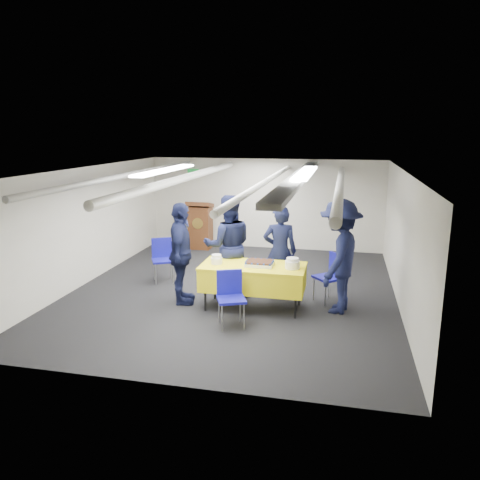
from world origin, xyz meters
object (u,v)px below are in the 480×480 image
serving_table (253,277)px  sheet_cake (259,263)px  chair_near (230,292)px  chair_left (162,255)px  podium (200,225)px  sailor_c (181,254)px  chair_right (332,273)px  sailor_a (280,252)px  sailor_d (339,257)px  sailor_b (228,246)px

serving_table → sheet_cake: sheet_cake is taller
chair_near → chair_left: 2.64m
podium → sailor_c: 3.97m
chair_right → chair_left: bearing=172.2°
serving_table → sailor_c: bearing=-179.1°
sailor_a → chair_near: bearing=61.7°
podium → sailor_d: (3.55, -3.67, 0.34)m
sailor_b → sailor_c: bearing=23.1°
sheet_cake → sailor_c: bearing=-179.0°
sailor_c → sailor_d: size_ratio=0.94×
sailor_c → sailor_d: 2.70m
sailor_b → sailor_d: bearing=150.7°
podium → sailor_b: (1.55, -3.27, 0.32)m
sheet_cake → chair_near: chair_near is taller
chair_right → sailor_a: 1.00m
podium → chair_near: (1.92, -4.62, -0.08)m
chair_right → chair_left: 3.42m
serving_table → chair_near: chair_near is taller
chair_right → sailor_a: sailor_a is taller
podium → sailor_a: bearing=-51.6°
sheet_cake → chair_right: bearing=28.0°
chair_left → sailor_c: 1.43m
chair_near → chair_right: 2.07m
sheet_cake → sailor_d: bearing=7.8°
chair_left → sailor_c: bearing=-54.3°
sheet_cake → sailor_a: 0.75m
sheet_cake → podium: podium is taller
sheet_cake → sailor_d: size_ratio=0.25×
sailor_a → sailor_c: 1.79m
serving_table → sailor_d: (1.42, 0.18, 0.40)m
podium → sailor_b: size_ratio=0.67×
podium → sailor_c: sailor_c is taller
sailor_a → sailor_d: (1.06, -0.53, 0.11)m
sailor_a → sailor_b: sailor_b is taller
sailor_b → sheet_cake: bearing=122.0°
sailor_b → chair_near: bearing=87.4°
chair_right → sailor_c: sailor_c is taller
serving_table → chair_near: size_ratio=2.03×
chair_right → chair_near: bearing=-137.1°
chair_right → chair_left: size_ratio=1.00×
chair_left → sailor_b: size_ratio=0.47×
podium → chair_left: size_ratio=1.44×
serving_table → sailor_c: (-1.28, -0.02, 0.34)m
chair_near → sailor_a: (0.57, 1.48, 0.31)m
podium → chair_right: podium is taller
chair_right → serving_table: bearing=-153.8°
sailor_d → chair_right: bearing=-151.5°
sheet_cake → sailor_d: 1.33m
chair_near → sailor_d: bearing=30.2°
serving_table → chair_left: 2.36m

